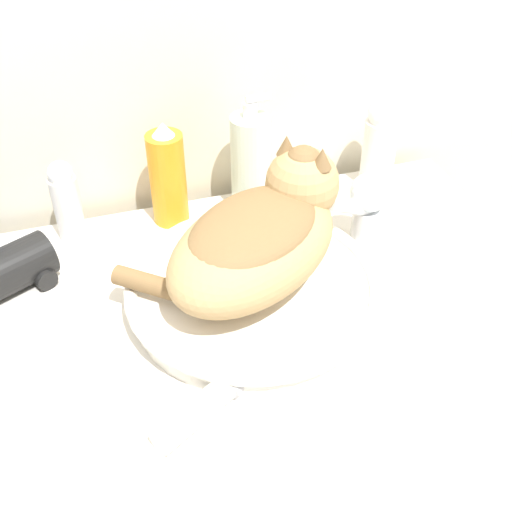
% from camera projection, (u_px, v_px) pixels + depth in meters
% --- Properties ---
extents(wall_back, '(8.00, 0.05, 2.40)m').
position_uv_depth(wall_back, '(180.00, 11.00, 0.98)').
color(wall_back, beige).
rests_on(wall_back, ground_plane).
extents(vanity_counter, '(0.92, 0.51, 0.89)m').
position_uv_depth(vanity_counter, '(244.00, 462.00, 1.23)').
color(vanity_counter, beige).
rests_on(vanity_counter, ground_plane).
extents(sink_basin, '(0.37, 0.37, 0.05)m').
position_uv_depth(sink_basin, '(254.00, 290.00, 0.92)').
color(sink_basin, white).
rests_on(sink_basin, vanity_counter).
extents(cat, '(0.36, 0.31, 0.17)m').
position_uv_depth(cat, '(261.00, 233.00, 0.87)').
color(cat, tan).
rests_on(cat, sink_basin).
extents(faucet, '(0.12, 0.08, 0.13)m').
position_uv_depth(faucet, '(365.00, 204.00, 0.99)').
color(faucet, silver).
rests_on(faucet, vanity_counter).
extents(lotion_bottle_white, '(0.06, 0.06, 0.16)m').
position_uv_depth(lotion_bottle_white, '(380.00, 143.00, 1.13)').
color(lotion_bottle_white, white).
rests_on(lotion_bottle_white, vanity_counter).
extents(deodorant_stick, '(0.04, 0.04, 0.14)m').
position_uv_depth(deodorant_stick, '(66.00, 201.00, 1.01)').
color(deodorant_stick, white).
rests_on(deodorant_stick, vanity_counter).
extents(soap_pump_bottle, '(0.07, 0.07, 0.20)m').
position_uv_depth(soap_pump_bottle, '(251.00, 162.00, 1.07)').
color(soap_pump_bottle, silver).
rests_on(soap_pump_bottle, vanity_counter).
extents(spray_bottle_trigger, '(0.06, 0.06, 0.18)m').
position_uv_depth(spray_bottle_trigger, '(168.00, 177.00, 1.04)').
color(spray_bottle_trigger, orange).
rests_on(spray_bottle_trigger, vanity_counter).
extents(cream_tube, '(0.13, 0.10, 0.04)m').
position_uv_depth(cream_tube, '(201.00, 408.00, 0.76)').
color(cream_tube, silver).
rests_on(cream_tube, vanity_counter).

